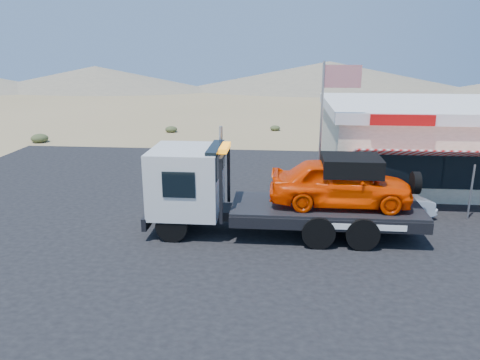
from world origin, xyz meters
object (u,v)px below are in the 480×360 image
Objects in this scene: tow_truck at (276,188)px; jerky_store at (430,141)px; flagpole at (327,118)px; white_sedan at (384,205)px.

tow_truck is 10.81m from jerky_store.
flagpole reaches higher than jerky_store.
flagpole is at bearing 27.12° from white_sedan.
white_sedan is at bearing -38.75° from flagpole.
flagpole reaches higher than white_sedan.
white_sedan is 4.15m from flagpole.
tow_truck is 2.39× the size of white_sedan.
white_sedan is 0.67× the size of flagpole.
white_sedan is 7.20m from jerky_store.
white_sedan is 0.39× the size of jerky_store.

